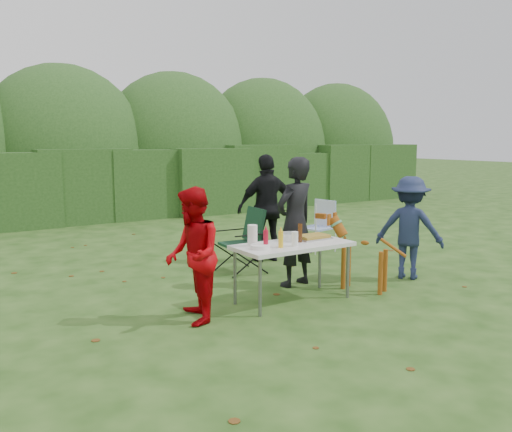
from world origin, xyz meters
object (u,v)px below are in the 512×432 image
lawn_chair (317,226)px  paper_towel_roll (252,235)px  dog (364,254)px  beer_bottle (300,233)px  mustard_bottle (281,239)px  person_black_puffy (267,208)px  person_red_jacket (193,256)px  folding_table (293,248)px  ketchup_bottle (266,239)px  child (410,228)px  person_cook (295,222)px  camping_chair (241,240)px

lawn_chair → paper_towel_roll: bearing=27.3°
dog → beer_bottle: (-0.98, 0.16, 0.36)m
mustard_bottle → paper_towel_roll: paper_towel_roll is taller
person_black_puffy → paper_towel_roll: 2.43m
mustard_bottle → person_red_jacket: bearing=175.3°
folding_table → ketchup_bottle: bearing=-173.5°
person_black_puffy → child: 2.35m
person_cook → beer_bottle: (-0.34, -0.55, -0.04)m
child → lawn_chair: (0.12, 2.25, -0.29)m
person_cook → lawn_chair: bearing=-147.6°
dog → ketchup_bottle: size_ratio=4.75×
person_cook → dog: 1.04m
mustard_bottle → ketchup_bottle: size_ratio=0.91×
person_black_puffy → beer_bottle: 2.21m
dog → lawn_chair: 2.61m
camping_chair → paper_towel_roll: bearing=68.7°
child → mustard_bottle: 2.39m
person_red_jacket → camping_chair: bearing=154.0°
beer_bottle → folding_table: bearing=-169.4°
person_red_jacket → camping_chair: 2.32m
person_red_jacket → beer_bottle: bearing=110.7°
person_black_puffy → camping_chair: size_ratio=1.79×
person_cook → person_black_puffy: size_ratio=1.01×
folding_table → person_red_jacket: (-1.40, -0.02, 0.07)m
camping_chair → paper_towel_roll: same height
person_cook → mustard_bottle: person_cook is taller
folding_table → child: size_ratio=1.00×
dog → ketchup_bottle: bearing=62.0°
lawn_chair → mustard_bottle: mustard_bottle is taller
lawn_chair → paper_towel_roll: 3.45m
person_cook → lawn_chair: size_ratio=1.93×
camping_chair → ketchup_bottle: bearing=73.3°
lawn_chair → mustard_bottle: size_ratio=4.65×
folding_table → person_red_jacket: person_red_jacket is taller
folding_table → dog: dog is taller
beer_bottle → paper_towel_roll: (-0.63, 0.13, 0.01)m
folding_table → ketchup_bottle: ketchup_bottle is taller
folding_table → person_black_puffy: (1.02, 2.05, 0.21)m
person_black_puffy → lawn_chair: 1.29m
dog → lawn_chair: bearing=-50.4°
person_cook → ketchup_bottle: 1.12m
beer_bottle → person_cook: bearing=58.2°
camping_chair → person_red_jacket: bearing=50.3°
paper_towel_roll → folding_table: bearing=-17.1°
camping_chair → dog: bearing=122.3°
folding_table → person_black_puffy: 2.30m
person_red_jacket → lawn_chair: bearing=140.7°
child → camping_chair: 2.51m
lawn_chair → mustard_bottle: bearing=33.3°
person_cook → beer_bottle: 0.65m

